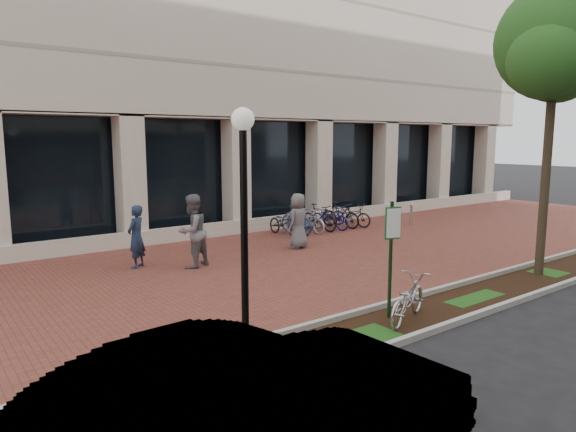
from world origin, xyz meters
TOP-DOWN VIEW (x-y plane):
  - ground at (0.00, 0.00)m, footprint 120.00×120.00m
  - brick_plaza at (0.00, 0.00)m, footprint 40.00×9.00m
  - planting_strip at (0.00, -5.25)m, footprint 40.00×1.50m
  - curb_plaza_side at (0.00, -4.50)m, footprint 40.00×0.12m
  - curb_street_side at (0.00, -6.00)m, footprint 40.00×0.12m
  - parking_sign at (-0.54, -4.99)m, footprint 0.34×0.07m
  - lamppost at (-3.62, -4.65)m, footprint 0.36×0.36m
  - street_tree at (5.04, -5.04)m, footprint 3.39×2.83m
  - locked_bicycle at (-0.40, -5.29)m, footprint 1.76×1.14m
  - pedestrian_left at (-3.02, 1.79)m, footprint 0.74×0.71m
  - pedestrian_mid at (-1.79, 0.93)m, footprint 1.19×1.08m
  - pedestrian_right at (2.02, 1.19)m, footprint 1.00×0.82m
  - bollard at (8.31, 1.87)m, footprint 0.12×0.12m
  - bike_rack_cluster at (4.58, 3.18)m, footprint 4.17×1.86m
  - sedan_near_curb at (-5.51, -7.74)m, footprint 5.10×2.05m

SIDE VIEW (x-z plane):
  - ground at x=0.00m, z-range 0.00..0.00m
  - brick_plaza at x=0.00m, z-range 0.00..0.01m
  - planting_strip at x=0.00m, z-range 0.00..0.01m
  - curb_plaza_side at x=0.00m, z-range 0.00..0.12m
  - curb_street_side at x=0.00m, z-range 0.00..0.12m
  - locked_bicycle at x=-0.40m, z-range 0.00..0.87m
  - bollard at x=8.31m, z-range 0.01..0.89m
  - bike_rack_cluster at x=4.58m, z-range -0.03..0.99m
  - sedan_near_curb at x=-5.51m, z-range 0.00..1.65m
  - pedestrian_left at x=-3.02m, z-range 0.00..1.71m
  - pedestrian_right at x=2.02m, z-range 0.00..1.76m
  - pedestrian_mid at x=-1.79m, z-range 0.00..1.99m
  - parking_sign at x=-0.54m, z-range 0.32..2.61m
  - lamppost at x=-3.62m, z-range 0.26..4.20m
  - street_tree at x=5.04m, z-range 1.99..9.18m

